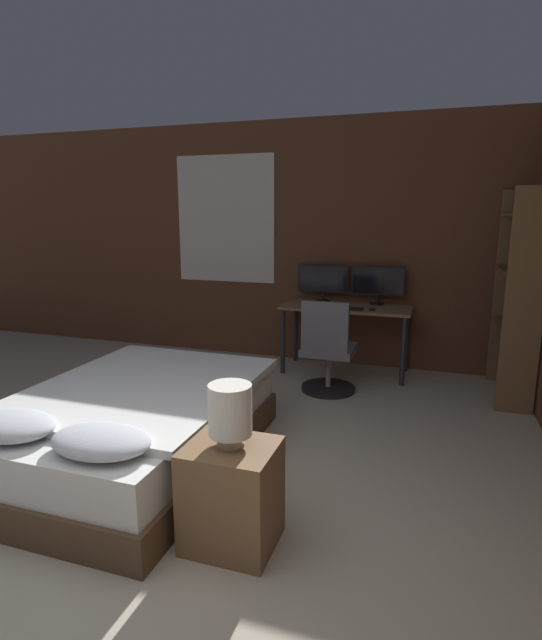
{
  "coord_description": "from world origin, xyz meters",
  "views": [
    {
      "loc": [
        1.31,
        -1.43,
        1.69
      ],
      "look_at": [
        -0.08,
        2.72,
        0.75
      ],
      "focal_mm": 28.0,
      "sensor_mm": 36.0,
      "label": 1
    }
  ],
  "objects_px": {
    "bedside_lamp": "(230,411)",
    "office_chair": "(328,356)",
    "monitor_right": "(378,282)",
    "bed": "(136,426)",
    "keyboard": "(343,308)",
    "computer_mouse": "(372,309)",
    "desk": "(346,315)",
    "bookshelf": "(520,287)",
    "monitor_left": "(323,280)",
    "nightstand": "(232,495)"
  },
  "relations": [
    {
      "from": "monitor_left",
      "to": "computer_mouse",
      "type": "xyz_separation_m",
      "value": [
        0.59,
        -0.38,
        -0.22
      ]
    },
    {
      "from": "bed",
      "to": "monitor_left",
      "type": "bearing_deg",
      "value": 75.15
    },
    {
      "from": "bed",
      "to": "bookshelf",
      "type": "height_order",
      "value": "bookshelf"
    },
    {
      "from": "bed",
      "to": "computer_mouse",
      "type": "relative_size",
      "value": 28.93
    },
    {
      "from": "monitor_right",
      "to": "monitor_left",
      "type": "bearing_deg",
      "value": 180.0
    },
    {
      "from": "bed",
      "to": "keyboard",
      "type": "distance_m",
      "value": 2.51
    },
    {
      "from": "bedside_lamp",
      "to": "computer_mouse",
      "type": "bearing_deg",
      "value": 83.44
    },
    {
      "from": "bed",
      "to": "nightstand",
      "type": "xyz_separation_m",
      "value": [
        0.97,
        -0.59,
        0.01
      ]
    },
    {
      "from": "monitor_left",
      "to": "monitor_right",
      "type": "distance_m",
      "value": 0.6
    },
    {
      "from": "bed",
      "to": "keyboard",
      "type": "height_order",
      "value": "keyboard"
    },
    {
      "from": "bed",
      "to": "monitor_right",
      "type": "relative_size",
      "value": 3.63
    },
    {
      "from": "bed",
      "to": "monitor_right",
      "type": "distance_m",
      "value": 3.02
    },
    {
      "from": "desk",
      "to": "office_chair",
      "type": "relative_size",
      "value": 1.48
    },
    {
      "from": "bed",
      "to": "bedside_lamp",
      "type": "xyz_separation_m",
      "value": [
        0.97,
        -0.59,
        0.47
      ]
    },
    {
      "from": "desk",
      "to": "computer_mouse",
      "type": "height_order",
      "value": "computer_mouse"
    },
    {
      "from": "bed",
      "to": "monitor_right",
      "type": "bearing_deg",
      "value": 63.83
    },
    {
      "from": "bedside_lamp",
      "to": "office_chair",
      "type": "relative_size",
      "value": 0.35
    },
    {
      "from": "computer_mouse",
      "to": "bookshelf",
      "type": "xyz_separation_m",
      "value": [
        1.3,
        -0.14,
        0.3
      ]
    },
    {
      "from": "bedside_lamp",
      "to": "monitor_right",
      "type": "bearing_deg",
      "value": 84.13
    },
    {
      "from": "nightstand",
      "to": "monitor_left",
      "type": "height_order",
      "value": "monitor_left"
    },
    {
      "from": "bed",
      "to": "computer_mouse",
      "type": "distance_m",
      "value": 2.65
    },
    {
      "from": "monitor_left",
      "to": "desk",
      "type": "bearing_deg",
      "value": -32.95
    },
    {
      "from": "bookshelf",
      "to": "bed",
      "type": "bearing_deg",
      "value": -140.69
    },
    {
      "from": "nightstand",
      "to": "keyboard",
      "type": "relative_size",
      "value": 1.34
    },
    {
      "from": "computer_mouse",
      "to": "monitor_left",
      "type": "bearing_deg",
      "value": 147.09
    },
    {
      "from": "nightstand",
      "to": "office_chair",
      "type": "bearing_deg",
      "value": 90.23
    },
    {
      "from": "nightstand",
      "to": "desk",
      "type": "bearing_deg",
      "value": 89.36
    },
    {
      "from": "nightstand",
      "to": "bedside_lamp",
      "type": "distance_m",
      "value": 0.46
    },
    {
      "from": "computer_mouse",
      "to": "keyboard",
      "type": "bearing_deg",
      "value": 180.0
    },
    {
      "from": "bed",
      "to": "computer_mouse",
      "type": "bearing_deg",
      "value": 60.19
    },
    {
      "from": "desk",
      "to": "bookshelf",
      "type": "xyz_separation_m",
      "value": [
        1.59,
        -0.33,
        0.42
      ]
    },
    {
      "from": "keyboard",
      "to": "computer_mouse",
      "type": "relative_size",
      "value": 5.84
    },
    {
      "from": "desk",
      "to": "office_chair",
      "type": "xyz_separation_m",
      "value": [
        -0.04,
        -0.68,
        -0.27
      ]
    },
    {
      "from": "office_chair",
      "to": "bookshelf",
      "type": "xyz_separation_m",
      "value": [
        1.64,
        0.35,
        0.68
      ]
    },
    {
      "from": "monitor_left",
      "to": "bookshelf",
      "type": "relative_size",
      "value": 0.29
    },
    {
      "from": "office_chair",
      "to": "desk",
      "type": "bearing_deg",
      "value": 86.35
    },
    {
      "from": "monitor_right",
      "to": "computer_mouse",
      "type": "xyz_separation_m",
      "value": [
        -0.0,
        -0.38,
        -0.22
      ]
    },
    {
      "from": "monitor_left",
      "to": "keyboard",
      "type": "distance_m",
      "value": 0.54
    },
    {
      "from": "bed",
      "to": "office_chair",
      "type": "bearing_deg",
      "value": 61.63
    },
    {
      "from": "desk",
      "to": "keyboard",
      "type": "xyz_separation_m",
      "value": [
        -0.0,
        -0.19,
        0.11
      ]
    },
    {
      "from": "computer_mouse",
      "to": "bookshelf",
      "type": "bearing_deg",
      "value": -5.98
    },
    {
      "from": "monitor_right",
      "to": "computer_mouse",
      "type": "height_order",
      "value": "monitor_right"
    },
    {
      "from": "bed",
      "to": "monitor_left",
      "type": "height_order",
      "value": "monitor_left"
    },
    {
      "from": "nightstand",
      "to": "desk",
      "type": "distance_m",
      "value": 3.06
    },
    {
      "from": "bed",
      "to": "computer_mouse",
      "type": "height_order",
      "value": "computer_mouse"
    },
    {
      "from": "bed",
      "to": "office_chair",
      "type": "xyz_separation_m",
      "value": [
        0.96,
        1.77,
        0.1
      ]
    },
    {
      "from": "bedside_lamp",
      "to": "office_chair",
      "type": "height_order",
      "value": "office_chair"
    },
    {
      "from": "monitor_left",
      "to": "keyboard",
      "type": "xyz_separation_m",
      "value": [
        0.3,
        -0.38,
        -0.23
      ]
    },
    {
      "from": "bed",
      "to": "nightstand",
      "type": "height_order",
      "value": "bed"
    },
    {
      "from": "desk",
      "to": "monitor_right",
      "type": "xyz_separation_m",
      "value": [
        0.3,
        0.19,
        0.34
      ]
    }
  ]
}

